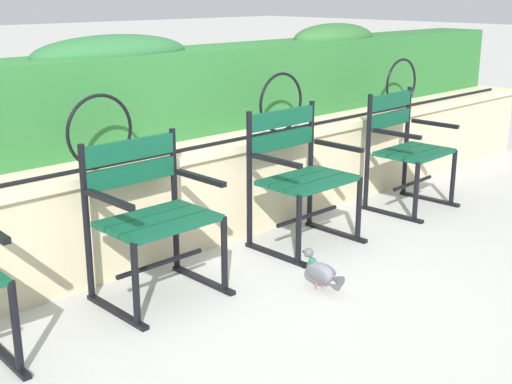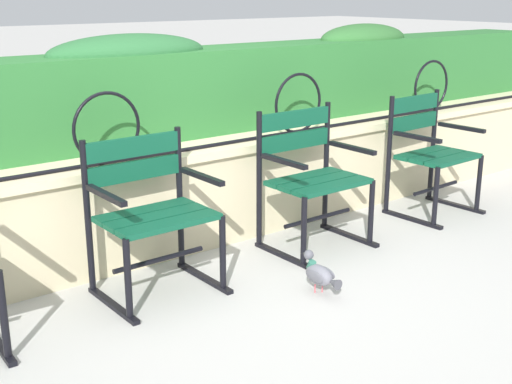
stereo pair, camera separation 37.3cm
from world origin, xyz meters
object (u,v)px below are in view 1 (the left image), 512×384
park_chair_centre_left (150,213)px  pigeon_far_side (321,271)px  park_chair_centre_right (299,173)px  park_chair_rightmost (406,147)px

park_chair_centre_left → pigeon_far_side: (0.69, -0.62, -0.35)m
park_chair_centre_left → park_chair_centre_right: 1.17m
park_chair_centre_left → park_chair_rightmost: (2.33, -0.04, 0.00)m
park_chair_rightmost → pigeon_far_side: (-1.64, -0.58, -0.36)m
park_chair_centre_right → park_chair_rightmost: 1.17m
park_chair_centre_right → pigeon_far_side: (-0.47, -0.61, -0.36)m
park_chair_centre_left → park_chair_rightmost: bearing=-0.9°
park_chair_centre_left → pigeon_far_side: size_ratio=2.98×
park_chair_centre_right → park_chair_rightmost: bearing=-1.4°
park_chair_centre_right → pigeon_far_side: bearing=-128.0°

